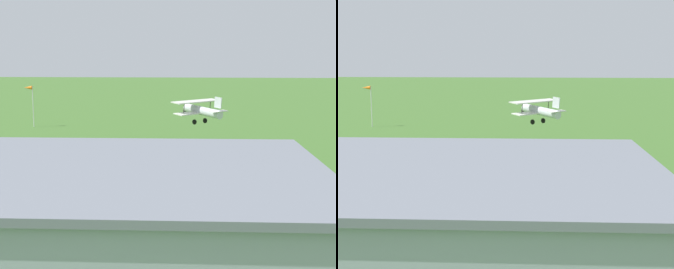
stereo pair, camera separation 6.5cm
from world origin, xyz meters
TOP-DOWN VIEW (x-y plane):
  - ground_plane at (0.00, 0.00)m, footprint 400.00×400.00m
  - hangar at (4.09, 36.50)m, footprint 30.53×17.00m
  - biplane at (-4.64, -0.87)m, footprint 7.05×7.05m
  - car_green at (-9.48, 21.61)m, footprint 2.16×4.39m
  - person_near_hangar_door at (11.91, 15.66)m, footprint 0.54×0.54m
  - person_watching_takeoff at (-1.53, 19.67)m, footprint 0.40×0.40m
  - person_walking_on_apron at (2.42, 19.00)m, footprint 0.40×0.40m
  - windsock at (22.83, -16.05)m, footprint 1.42×0.66m

SIDE VIEW (x-z plane):
  - ground_plane at x=0.00m, z-range 0.00..0.00m
  - person_watching_takeoff at x=-1.53m, z-range -0.01..1.55m
  - person_near_hangar_door at x=11.91m, z-range 0.00..1.68m
  - car_green at x=-9.48m, z-range 0.02..1.66m
  - person_walking_on_apron at x=2.42m, z-range 0.00..1.70m
  - hangar at x=4.09m, z-range 0.01..5.90m
  - biplane at x=-4.64m, z-range 2.82..6.41m
  - windsock at x=22.83m, z-range 2.49..9.10m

